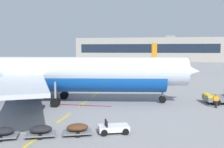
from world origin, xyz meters
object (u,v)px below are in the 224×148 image
at_px(baggage_train, 60,130).
at_px(airliner_foreground, 70,74).
at_px(airliner_mid_left, 139,64).
at_px(ground_crew_worker, 216,100).

bearing_deg(baggage_train, airliner_foreground, 105.29).
height_order(airliner_foreground, baggage_train, airliner_foreground).
bearing_deg(airliner_foreground, airliner_mid_left, 80.70).
relative_size(airliner_mid_left, baggage_train, 2.23).
height_order(airliner_mid_left, baggage_train, airliner_mid_left).
distance_m(airliner_foreground, airliner_mid_left, 40.78).
bearing_deg(ground_crew_worker, airliner_mid_left, 106.91).
distance_m(airliner_mid_left, baggage_train, 53.51).
relative_size(baggage_train, ground_crew_worker, 6.45).
bearing_deg(airliner_mid_left, ground_crew_worker, -73.09).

